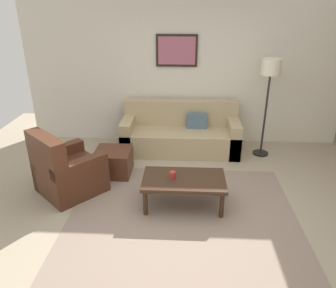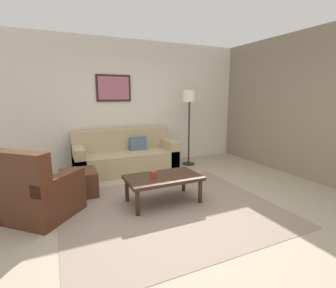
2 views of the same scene
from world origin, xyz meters
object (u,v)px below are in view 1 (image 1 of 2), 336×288
at_px(couch_main, 180,134).
at_px(cup, 172,175).
at_px(coffee_table, 183,182).
at_px(lamp_standing, 270,77).
at_px(framed_artwork, 176,51).
at_px(armchair_leather, 65,174).
at_px(ottoman, 113,162).

xyz_separation_m(couch_main, cup, (-0.08, -1.86, 0.16)).
bearing_deg(coffee_table, lamp_standing, 50.57).
height_order(couch_main, coffee_table, couch_main).
xyz_separation_m(cup, framed_artwork, (-0.02, 2.26, 1.29)).
distance_m(armchair_leather, lamp_standing, 3.59).
relative_size(cup, framed_artwork, 0.13).
bearing_deg(coffee_table, armchair_leather, 172.38).
height_order(armchair_leather, coffee_table, armchair_leather).
height_order(ottoman, framed_artwork, framed_artwork).
relative_size(armchair_leather, lamp_standing, 0.66).
bearing_deg(armchair_leather, coffee_table, -7.62).
height_order(ottoman, cup, cup).
height_order(coffee_table, framed_artwork, framed_artwork).
relative_size(couch_main, coffee_table, 1.92).
distance_m(armchair_leather, coffee_table, 1.71).
height_order(armchair_leather, framed_artwork, framed_artwork).
xyz_separation_m(armchair_leather, framed_artwork, (1.52, 2.03, 1.44)).
distance_m(cup, framed_artwork, 2.60).
xyz_separation_m(couch_main, armchair_leather, (-1.62, -1.63, 0.01)).
distance_m(couch_main, lamp_standing, 1.85).
bearing_deg(framed_artwork, ottoman, -124.11).
height_order(couch_main, lamp_standing, lamp_standing).
xyz_separation_m(ottoman, framed_artwork, (0.96, 1.42, 1.55)).
bearing_deg(framed_artwork, cup, -89.42).
distance_m(ottoman, cup, 1.32).
bearing_deg(cup, coffee_table, 1.34).
bearing_deg(coffee_table, ottoman, 143.61).
relative_size(couch_main, framed_artwork, 2.83).
bearing_deg(framed_artwork, couch_main, -76.08).
distance_m(couch_main, armchair_leather, 2.30).
bearing_deg(cup, framed_artwork, 90.58).
bearing_deg(couch_main, framed_artwork, 103.92).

